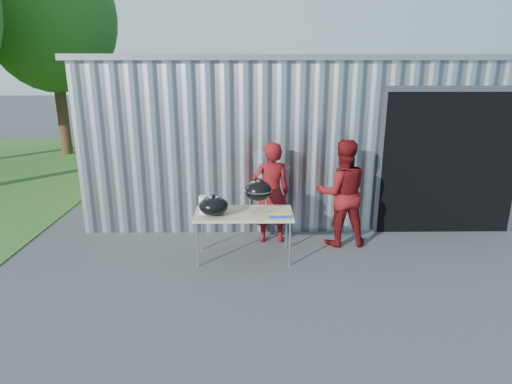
{
  "coord_description": "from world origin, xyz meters",
  "views": [
    {
      "loc": [
        -0.19,
        -5.58,
        2.91
      ],
      "look_at": [
        -0.11,
        0.72,
        1.05
      ],
      "focal_mm": 30.0,
      "sensor_mm": 36.0,
      "label": 1
    }
  ],
  "objects_px": {
    "folding_table": "(244,215)",
    "person_cook": "(271,193)",
    "kettle_grill": "(258,185)",
    "person_bystander": "(342,193)"
  },
  "relations": [
    {
      "from": "person_cook",
      "to": "person_bystander",
      "type": "xyz_separation_m",
      "value": [
        1.17,
        -0.12,
        0.03
      ]
    },
    {
      "from": "person_cook",
      "to": "person_bystander",
      "type": "distance_m",
      "value": 1.17
    },
    {
      "from": "kettle_grill",
      "to": "person_cook",
      "type": "relative_size",
      "value": 0.54
    },
    {
      "from": "folding_table",
      "to": "person_bystander",
      "type": "xyz_separation_m",
      "value": [
        1.62,
        0.54,
        0.18
      ]
    },
    {
      "from": "folding_table",
      "to": "kettle_grill",
      "type": "bearing_deg",
      "value": 11.45
    },
    {
      "from": "kettle_grill",
      "to": "person_bystander",
      "type": "bearing_deg",
      "value": 19.55
    },
    {
      "from": "folding_table",
      "to": "person_cook",
      "type": "height_order",
      "value": "person_cook"
    },
    {
      "from": "folding_table",
      "to": "person_bystander",
      "type": "bearing_deg",
      "value": 18.48
    },
    {
      "from": "person_cook",
      "to": "kettle_grill",
      "type": "bearing_deg",
      "value": 64.8
    },
    {
      "from": "folding_table",
      "to": "kettle_grill",
      "type": "distance_m",
      "value": 0.51
    }
  ]
}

